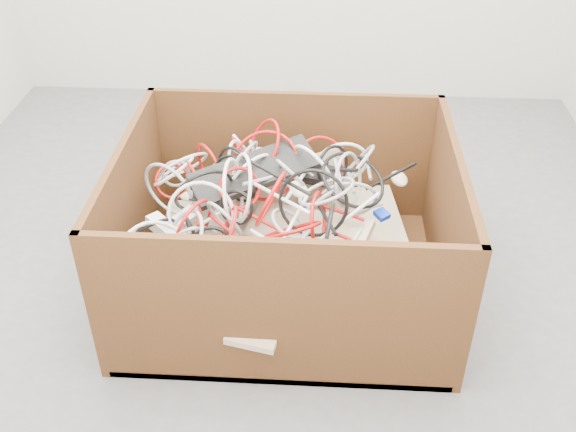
# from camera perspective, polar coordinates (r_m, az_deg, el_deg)

# --- Properties ---
(ground) EXTENTS (3.00, 3.00, 0.00)m
(ground) POSITION_cam_1_polar(r_m,az_deg,el_deg) (2.57, -1.38, -3.78)
(ground) COLOR #515053
(ground) RESTS_ON ground
(cardboard_box) EXTENTS (1.11, 0.93, 0.56)m
(cardboard_box) POSITION_cam_1_polar(r_m,az_deg,el_deg) (2.36, -0.38, -3.29)
(cardboard_box) COLOR #361E0D
(cardboard_box) RESTS_ON ground
(keyboard_pile) EXTENTS (0.91, 0.87, 0.39)m
(keyboard_pile) POSITION_cam_1_polar(r_m,az_deg,el_deg) (2.28, 0.04, -0.93)
(keyboard_pile) COLOR #C6AD8B
(keyboard_pile) RESTS_ON cardboard_box
(mice_scatter) EXTENTS (0.82, 0.70, 0.17)m
(mice_scatter) POSITION_cam_1_polar(r_m,az_deg,el_deg) (2.24, 0.19, 0.57)
(mice_scatter) COLOR beige
(mice_scatter) RESTS_ON keyboard_pile
(power_strip_left) EXTENTS (0.24, 0.24, 0.12)m
(power_strip_left) POSITION_cam_1_polar(r_m,az_deg,el_deg) (2.24, -7.36, 0.76)
(power_strip_left) COLOR silver
(power_strip_left) RESTS_ON keyboard_pile
(power_strip_right) EXTENTS (0.23, 0.20, 0.08)m
(power_strip_right) POSITION_cam_1_polar(r_m,az_deg,el_deg) (2.13, -9.49, -1.96)
(power_strip_right) COLOR silver
(power_strip_right) RESTS_ON keyboard_pile
(vga_plug) EXTENTS (0.06, 0.06, 0.03)m
(vga_plug) POSITION_cam_1_polar(r_m,az_deg,el_deg) (2.24, 8.02, 0.14)
(vga_plug) COLOR #0C2BBE
(vga_plug) RESTS_ON keyboard_pile
(cable_tangle) EXTENTS (0.99, 0.82, 0.43)m
(cable_tangle) POSITION_cam_1_polar(r_m,az_deg,el_deg) (2.20, -2.94, 1.64)
(cable_tangle) COLOR gray
(cable_tangle) RESTS_ON keyboard_pile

